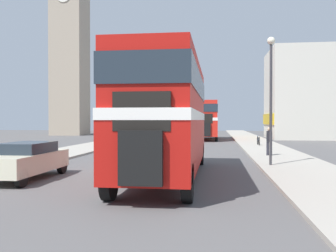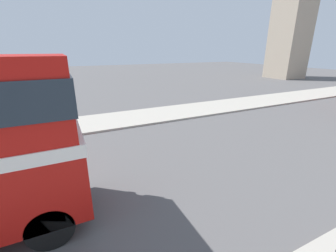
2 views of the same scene
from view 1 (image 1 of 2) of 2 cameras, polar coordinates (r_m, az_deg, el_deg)
name	(u,v)px [view 1 (image 1 of 2)]	position (r m, az deg, el deg)	size (l,w,h in m)	color
ground_plane	(143,171)	(15.99, -3.81, -6.93)	(120.00, 120.00, 0.00)	#565454
sidewalk_right	(309,173)	(16.12, 20.63, -6.71)	(3.50, 120.00, 0.12)	#A8A093
double_decker_bus	(168,110)	(14.16, -0.01, 2.46)	(2.44, 10.43, 4.32)	#B2140F
bus_distant	(206,117)	(41.57, 5.83, 1.34)	(2.52, 9.51, 4.17)	red
car_parked_near	(26,160)	(14.80, -20.89, -4.84)	(1.66, 4.13, 1.35)	beige
pedestrian_walking	(269,140)	(22.60, 15.18, -2.00)	(0.33, 0.33, 1.63)	#282833
bicycle_on_pavement	(258,141)	(31.66, 13.61, -2.18)	(0.05, 1.76, 0.78)	black
street_lamp	(271,81)	(17.85, 15.41, 6.59)	(0.36, 0.36, 5.86)	#38383D
church_tower	(70,8)	(58.24, -14.75, 17.04)	(4.73, 4.73, 35.95)	tan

